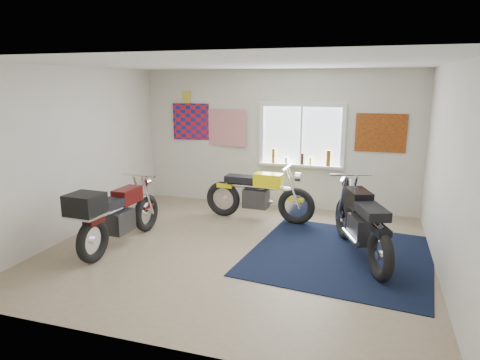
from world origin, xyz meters
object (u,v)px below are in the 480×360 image
(yellow_triumph, at_px, (258,195))
(maroon_tourer, at_px, (115,215))
(navy_rug, at_px, (340,255))
(black_chrome_bike, at_px, (361,224))

(yellow_triumph, height_order, maroon_tourer, yellow_triumph)
(navy_rug, distance_m, yellow_triumph, 2.05)
(navy_rug, bearing_deg, black_chrome_bike, 9.67)
(navy_rug, bearing_deg, yellow_triumph, 141.77)
(maroon_tourer, bearing_deg, black_chrome_bike, -74.93)
(yellow_triumph, relative_size, black_chrome_bike, 1.00)
(black_chrome_bike, xyz_separation_m, maroon_tourer, (-3.51, -0.79, 0.04))
(navy_rug, height_order, maroon_tourer, maroon_tourer)
(navy_rug, relative_size, yellow_triumph, 1.26)
(navy_rug, relative_size, black_chrome_bike, 1.26)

